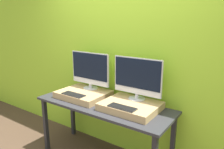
{
  "coord_description": "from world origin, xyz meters",
  "views": [
    {
      "loc": [
        1.53,
        -1.68,
        1.8
      ],
      "look_at": [
        0.0,
        0.51,
        1.12
      ],
      "focal_mm": 35.0,
      "sensor_mm": 36.0,
      "label": 1
    }
  ],
  "objects": [
    {
      "name": "keyboard_right",
      "position": [
        0.36,
        0.18,
        0.88
      ],
      "size": [
        0.32,
        0.12,
        0.01
      ],
      "color": "#2D2D2D",
      "rests_on": "wooden_riser_right"
    },
    {
      "name": "wooden_riser_left",
      "position": [
        -0.36,
        0.36,
        0.83
      ],
      "size": [
        0.64,
        0.51,
        0.08
      ],
      "color": "tan",
      "rests_on": "workbench"
    },
    {
      "name": "monitor_right",
      "position": [
        0.36,
        0.51,
        1.14
      ],
      "size": [
        0.62,
        0.2,
        0.5
      ],
      "color": "silver",
      "rests_on": "wooden_riser_right"
    },
    {
      "name": "wall_back",
      "position": [
        0.0,
        0.71,
        1.3
      ],
      "size": [
        8.0,
        0.04,
        2.6
      ],
      "color": "#9ED12D",
      "rests_on": "ground_plane"
    },
    {
      "name": "workbench",
      "position": [
        0.0,
        0.32,
        0.7
      ],
      "size": [
        1.74,
        0.64,
        0.79
      ],
      "color": "#2D2D33",
      "rests_on": "ground_plane"
    },
    {
      "name": "wooden_riser_right",
      "position": [
        0.36,
        0.36,
        0.83
      ],
      "size": [
        0.64,
        0.51,
        0.08
      ],
      "color": "tan",
      "rests_on": "workbench"
    },
    {
      "name": "monitor_left",
      "position": [
        -0.36,
        0.51,
        1.14
      ],
      "size": [
        0.62,
        0.2,
        0.5
      ],
      "color": "silver",
      "rests_on": "wooden_riser_left"
    },
    {
      "name": "keyboard_left",
      "position": [
        -0.36,
        0.18,
        0.88
      ],
      "size": [
        0.32,
        0.12,
        0.01
      ],
      "color": "#2D2D2D",
      "rests_on": "wooden_riser_left"
    }
  ]
}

